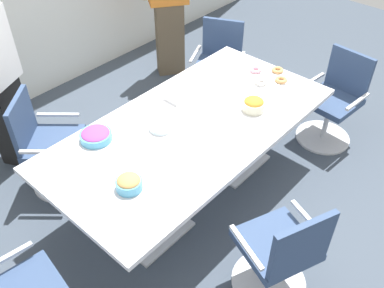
# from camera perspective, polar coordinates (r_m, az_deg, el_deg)

# --- Properties ---
(ground_plane) EXTENTS (10.00, 10.00, 0.01)m
(ground_plane) POSITION_cam_1_polar(r_m,az_deg,el_deg) (3.85, 0.00, -6.28)
(ground_plane) COLOR #3D4754
(conference_table) EXTENTS (2.40, 1.20, 0.75)m
(conference_table) POSITION_cam_1_polar(r_m,az_deg,el_deg) (3.42, 0.00, 0.96)
(conference_table) COLOR silver
(conference_table) RESTS_ON ground
(office_chair_1) EXTENTS (0.70, 0.70, 0.91)m
(office_chair_1) POSITION_cam_1_polar(r_m,az_deg,el_deg) (2.98, 11.66, -14.38)
(office_chair_1) COLOR silver
(office_chair_1) RESTS_ON ground
(office_chair_2) EXTENTS (0.59, 0.59, 0.91)m
(office_chair_2) POSITION_cam_1_polar(r_m,az_deg,el_deg) (4.39, 18.41, 5.14)
(office_chair_2) COLOR silver
(office_chair_2) RESTS_ON ground
(office_chair_3) EXTENTS (0.72, 0.72, 0.91)m
(office_chair_3) POSITION_cam_1_polar(r_m,az_deg,el_deg) (4.73, 3.51, 9.98)
(office_chair_3) COLOR silver
(office_chair_3) RESTS_ON ground
(office_chair_4) EXTENTS (0.76, 0.76, 0.91)m
(office_chair_4) POSITION_cam_1_polar(r_m,az_deg,el_deg) (3.85, -18.61, -0.53)
(office_chair_4) COLOR silver
(office_chair_4) RESTS_ON ground
(snack_bowl_candy_mix) EXTENTS (0.24, 0.24, 0.09)m
(snack_bowl_candy_mix) POSITION_cam_1_polar(r_m,az_deg,el_deg) (3.26, -12.76, 1.17)
(snack_bowl_candy_mix) COLOR #4C9EC6
(snack_bowl_candy_mix) RESTS_ON conference_table
(snack_bowl_chips_orange) EXTENTS (0.18, 0.18, 0.12)m
(snack_bowl_chips_orange) POSITION_cam_1_polar(r_m,az_deg,el_deg) (3.50, 8.25, 5.27)
(snack_bowl_chips_orange) COLOR beige
(snack_bowl_chips_orange) RESTS_ON conference_table
(snack_bowl_cookies) EXTENTS (0.18, 0.18, 0.10)m
(snack_bowl_cookies) POSITION_cam_1_polar(r_m,az_deg,el_deg) (2.83, -8.44, -5.16)
(snack_bowl_cookies) COLOR #4C9EC6
(snack_bowl_cookies) RESTS_ON conference_table
(donut_platter) EXTENTS (0.37, 0.38, 0.04)m
(donut_platter) POSITION_cam_1_polar(r_m,az_deg,el_deg) (3.96, 10.15, 8.91)
(donut_platter) COLOR white
(donut_platter) RESTS_ON conference_table
(plate_stack) EXTENTS (0.18, 0.18, 0.04)m
(plate_stack) POSITION_cam_1_polar(r_m,az_deg,el_deg) (3.30, -4.21, 2.30)
(plate_stack) COLOR white
(plate_stack) RESTS_ON conference_table
(napkin_pile) EXTENTS (0.15, 0.15, 0.06)m
(napkin_pile) POSITION_cam_1_polar(r_m,az_deg,el_deg) (3.61, -2.14, 6.43)
(napkin_pile) COLOR white
(napkin_pile) RESTS_ON conference_table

